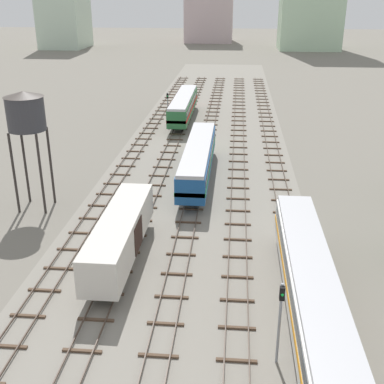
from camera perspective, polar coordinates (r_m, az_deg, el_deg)
The scene contains 16 objects.
ground_plane at distance 62.54m, azimuth 1.20°, elevation 3.77°, with size 480.00×480.00×0.00m, color slate.
ballast_bed at distance 62.54m, azimuth 1.20°, elevation 3.77°, with size 22.27×176.00×0.01m, color gray.
track_far_left at distance 64.67m, azimuth -6.86°, elevation 4.37°, with size 2.40×126.00×0.29m.
track_left at distance 63.90m, azimuth -2.83°, elevation 4.28°, with size 2.40×126.00×0.29m.
track_centre_left at distance 63.45m, azimuth 1.27°, elevation 4.17°, with size 2.40×126.00×0.29m.
track_centre at distance 63.32m, azimuth 5.41°, elevation 4.04°, with size 2.40×126.00×0.29m.
track_centre_right at distance 63.52m, azimuth 9.54°, elevation 3.88°, with size 2.40×126.00×0.29m.
passenger_coach_centre_right_nearest at distance 32.60m, azimuth 13.59°, elevation -10.32°, with size 2.96×22.00×3.80m.
freight_boxcar_left_near at distance 38.56m, azimuth -8.32°, elevation -4.79°, with size 2.87×14.00×3.60m.
diesel_railcar_centre_left_mid at distance 55.00m, azimuth 0.70°, elevation 4.00°, with size 2.96×20.50×3.80m.
diesel_railcar_left_midfar at distance 81.72m, azimuth -1.01°, elevation 10.08°, with size 2.96×20.50×3.80m.
water_tower at distance 48.18m, azimuth -18.76°, elevation 8.67°, with size 3.65×3.65×11.48m.
signal_post_nearest at distance 79.72m, azimuth -2.84°, elevation 10.18°, with size 0.28×0.47×4.96m.
signal_post_near at distance 28.27m, azimuth 10.20°, elevation -13.77°, with size 0.28×0.47×5.29m.
skyline_tower_0 at distance 199.45m, azimuth -14.75°, elevation 20.43°, with size 15.16×20.08×31.59m.
skyline_tower_1 at distance 217.41m, azimuth 2.03°, elevation 21.08°, with size 19.57×18.03×30.82m.
Camera 1 is at (4.03, -3.18, 19.83)m, focal length 45.95 mm.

